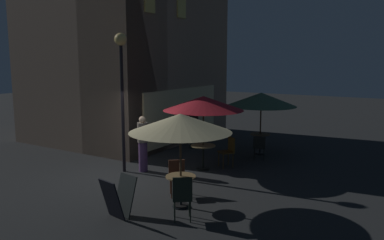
# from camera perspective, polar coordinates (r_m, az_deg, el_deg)

# --- Properties ---
(ground_plane) EXTENTS (60.00, 60.00, 0.00)m
(ground_plane) POSITION_cam_1_polar(r_m,az_deg,el_deg) (11.42, -10.41, -8.68)
(ground_plane) COLOR #252728
(cafe_building) EXTENTS (7.24, 6.43, 7.89)m
(cafe_building) POSITION_cam_1_polar(r_m,az_deg,el_deg) (15.94, -9.46, 10.66)
(cafe_building) COLOR gray
(cafe_building) RESTS_ON ground
(street_lamp_near_corner) EXTENTS (0.37, 0.37, 4.22)m
(street_lamp_near_corner) POSITION_cam_1_polar(r_m,az_deg,el_deg) (11.68, -10.48, 7.39)
(street_lamp_near_corner) COLOR black
(street_lamp_near_corner) RESTS_ON ground
(menu_sandwich_board) EXTENTS (0.73, 0.66, 0.89)m
(menu_sandwich_board) POSITION_cam_1_polar(r_m,az_deg,el_deg) (8.66, -10.92, -11.26)
(menu_sandwich_board) COLOR black
(menu_sandwich_board) RESTS_ON ground
(cafe_table_0) EXTENTS (0.72, 0.72, 0.76)m
(cafe_table_0) POSITION_cam_1_polar(r_m,az_deg,el_deg) (14.23, 10.13, -2.86)
(cafe_table_0) COLOR black
(cafe_table_0) RESTS_ON ground
(cafe_table_1) EXTENTS (0.71, 0.71, 0.76)m
(cafe_table_1) POSITION_cam_1_polar(r_m,az_deg,el_deg) (9.05, -1.70, -9.65)
(cafe_table_1) COLOR black
(cafe_table_1) RESTS_ON ground
(cafe_table_2) EXTENTS (0.78, 0.78, 0.78)m
(cafe_table_2) POSITION_cam_1_polar(r_m,az_deg,el_deg) (12.05, 1.68, -4.69)
(cafe_table_2) COLOR black
(cafe_table_2) RESTS_ON ground
(patio_umbrella_0) EXTENTS (2.54, 2.54, 2.27)m
(patio_umbrella_0) POSITION_cam_1_polar(r_m,az_deg,el_deg) (14.00, 10.30, 3.03)
(patio_umbrella_0) COLOR black
(patio_umbrella_0) RESTS_ON ground
(patio_umbrella_1) EXTENTS (2.37, 2.37, 2.22)m
(patio_umbrella_1) POSITION_cam_1_polar(r_m,az_deg,el_deg) (8.69, -1.74, -0.50)
(patio_umbrella_1) COLOR black
(patio_umbrella_1) RESTS_ON ground
(patio_umbrella_2) EXTENTS (2.51, 2.51, 2.33)m
(patio_umbrella_2) POSITION_cam_1_polar(r_m,az_deg,el_deg) (11.79, 1.71, 2.49)
(patio_umbrella_2) COLOR black
(patio_umbrella_2) RESTS_ON ground
(cafe_chair_0) EXTENTS (0.53, 0.53, 0.84)m
(cafe_chair_0) POSITION_cam_1_polar(r_m,az_deg,el_deg) (13.37, 10.01, -3.78)
(cafe_chair_0) COLOR black
(cafe_chair_0) RESTS_ON ground
(cafe_chair_1) EXTENTS (0.58, 0.58, 1.01)m
(cafe_chair_1) POSITION_cam_1_polar(r_m,az_deg,el_deg) (8.24, -1.45, -11.07)
(cafe_chair_1) COLOR black
(cafe_chair_1) RESTS_ON ground
(cafe_chair_2) EXTENTS (0.58, 0.58, 0.89)m
(cafe_chair_2) POSITION_cam_1_polar(r_m,az_deg,el_deg) (9.85, -2.25, -8.04)
(cafe_chair_2) COLOR brown
(cafe_chair_2) RESTS_ON ground
(cafe_chair_3) EXTENTS (0.61, 0.61, 0.97)m
(cafe_chair_3) POSITION_cam_1_polar(r_m,az_deg,el_deg) (12.41, 5.50, -4.32)
(cafe_chair_3) COLOR #503A14
(cafe_chair_3) RESTS_ON ground
(patron_standing_0) EXTENTS (0.32, 0.32, 1.73)m
(patron_standing_0) POSITION_cam_1_polar(r_m,az_deg,el_deg) (11.88, -7.36, -3.52)
(patron_standing_0) COLOR #573865
(patron_standing_0) RESTS_ON ground
(patron_standing_1) EXTENTS (0.37, 0.37, 1.75)m
(patron_standing_1) POSITION_cam_1_polar(r_m,az_deg,el_deg) (14.89, 0.23, -0.91)
(patron_standing_1) COLOR black
(patron_standing_1) RESTS_ON ground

